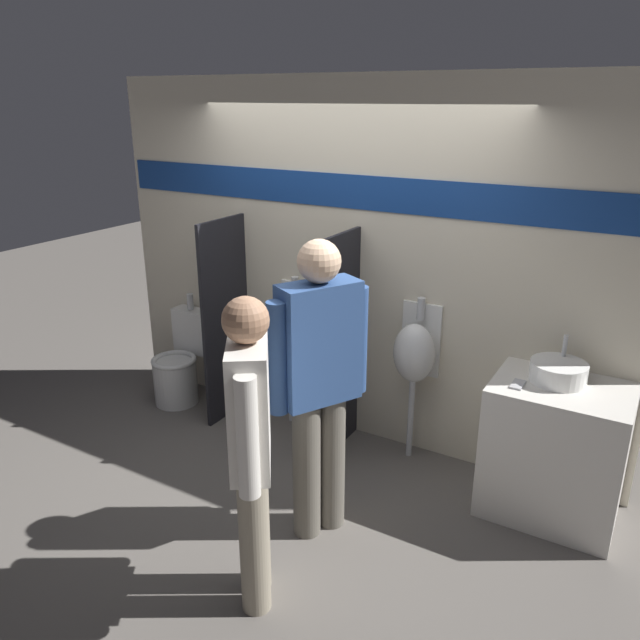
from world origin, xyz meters
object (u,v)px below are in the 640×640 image
at_px(person_with_lanyard, 251,444).
at_px(toilet, 181,366).
at_px(urinal_far, 415,353).
at_px(person_in_vest, 319,380).
at_px(sink_basin, 558,372).
at_px(cell_phone, 518,384).
at_px(urinal_near_counter, 291,327).

bearing_deg(person_with_lanyard, toilet, 16.67).
bearing_deg(urinal_far, person_in_vest, -98.53).
bearing_deg(urinal_far, sink_basin, -6.93).
height_order(sink_basin, urinal_far, urinal_far).
distance_m(cell_phone, person_in_vest, 1.23).
distance_m(cell_phone, person_with_lanyard, 1.72).
relative_size(cell_phone, person_in_vest, 0.08).
bearing_deg(cell_phone, urinal_far, 159.13).
relative_size(cell_phone, toilet, 0.15).
distance_m(person_in_vest, person_with_lanyard, 0.67).
relative_size(urinal_near_counter, person_with_lanyard, 0.72).
bearing_deg(person_in_vest, urinal_near_counter, 68.05).
bearing_deg(toilet, sink_basin, 0.95).
height_order(toilet, person_with_lanyard, person_with_lanyard).
distance_m(sink_basin, person_in_vest, 1.49).
bearing_deg(sink_basin, urinal_far, 173.07).
bearing_deg(toilet, urinal_near_counter, 9.23).
height_order(sink_basin, toilet, sink_basin).
relative_size(person_in_vest, person_with_lanyard, 1.08).
distance_m(sink_basin, urinal_near_counter, 2.04).
height_order(urinal_far, person_with_lanyard, person_with_lanyard).
distance_m(cell_phone, urinal_near_counter, 1.87).
relative_size(urinal_far, toilet, 1.31).
xyz_separation_m(urinal_far, toilet, (-2.10, -0.17, -0.51)).
height_order(cell_phone, person_in_vest, person_in_vest).
bearing_deg(urinal_far, cell_phone, -20.87).
distance_m(sink_basin, urinal_far, 1.00).
relative_size(urinal_far, person_in_vest, 0.66).
relative_size(sink_basin, person_with_lanyard, 0.20).
distance_m(sink_basin, cell_phone, 0.27).
distance_m(urinal_near_counter, toilet, 1.18).
bearing_deg(toilet, cell_phone, -2.57).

